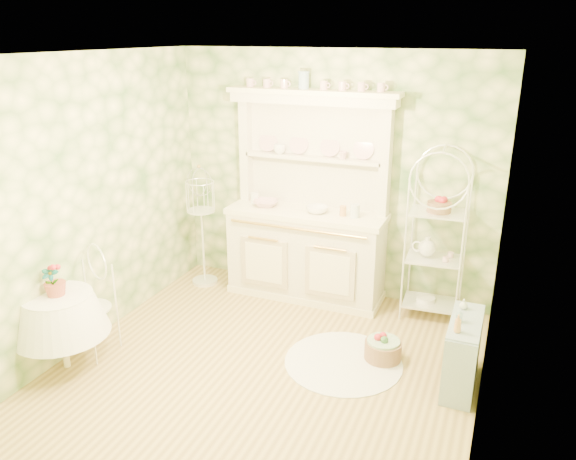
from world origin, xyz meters
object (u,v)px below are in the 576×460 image
at_px(side_shelf, 463,352).
at_px(round_table, 63,337).
at_px(kitchen_dresser, 307,199).
at_px(cafe_chair, 89,310).
at_px(floor_basket, 383,349).
at_px(birdcage_stand, 202,229).
at_px(bakers_rack, 437,231).

bearing_deg(side_shelf, round_table, -164.20).
bearing_deg(kitchen_dresser, cafe_chair, -126.95).
xyz_separation_m(side_shelf, floor_basket, (-0.70, 0.14, -0.22)).
bearing_deg(birdcage_stand, cafe_chair, -96.16).
bearing_deg(kitchen_dresser, floor_basket, -41.27).
relative_size(round_table, cafe_chair, 0.69).
bearing_deg(kitchen_dresser, birdcage_stand, -172.87).
height_order(side_shelf, cafe_chair, cafe_chair).
distance_m(side_shelf, round_table, 3.48).
height_order(side_shelf, floor_basket, side_shelf).
xyz_separation_m(bakers_rack, side_shelf, (0.44, -1.16, -0.63)).
bearing_deg(floor_basket, round_table, -155.42).
distance_m(round_table, floor_basket, 2.88).
relative_size(bakers_rack, cafe_chair, 2.19).
height_order(kitchen_dresser, cafe_chair, kitchen_dresser).
distance_m(round_table, birdcage_stand, 2.09).
distance_m(round_table, cafe_chair, 0.33).
bearing_deg(cafe_chair, floor_basket, 41.58).
bearing_deg(side_shelf, kitchen_dresser, 146.37).
xyz_separation_m(round_table, floor_basket, (2.61, 1.20, -0.20)).
height_order(side_shelf, birdcage_stand, birdcage_stand).
xyz_separation_m(kitchen_dresser, round_table, (-1.48, -2.19, -0.85)).
height_order(kitchen_dresser, floor_basket, kitchen_dresser).
relative_size(side_shelf, round_table, 1.25).
bearing_deg(side_shelf, cafe_chair, -168.78).
xyz_separation_m(cafe_chair, birdcage_stand, (0.19, 1.74, 0.25)).
relative_size(bakers_rack, birdcage_stand, 1.38).
xyz_separation_m(side_shelf, birdcage_stand, (-3.07, 0.98, 0.37)).
bearing_deg(round_table, kitchen_dresser, 55.95).
distance_m(birdcage_stand, floor_basket, 2.58).
bearing_deg(side_shelf, bakers_rack, 108.64).
relative_size(side_shelf, cafe_chair, 0.86).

